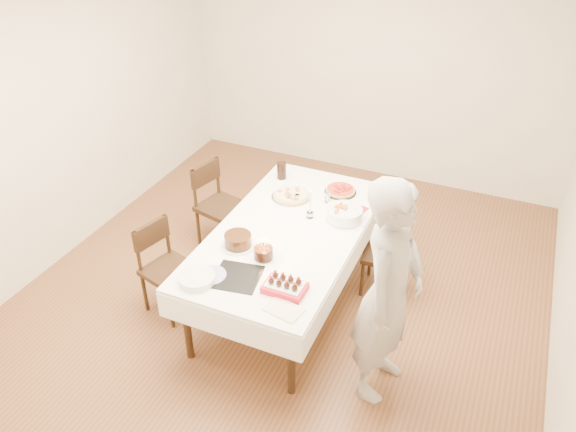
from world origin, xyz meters
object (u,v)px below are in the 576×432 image
at_px(cola_glass, 282,171).
at_px(strawberry_box, 285,286).
at_px(taper_candle, 310,204).
at_px(birthday_cake, 263,249).
at_px(dining_table, 288,266).
at_px(person, 389,293).
at_px(layer_cake, 238,241).
at_px(pizza_white, 291,195).
at_px(pasta_bowl, 344,214).
at_px(chair_right_savory, 385,255).
at_px(chair_left_savory, 221,207).
at_px(pizza_pepperoni, 340,190).
at_px(chair_left_dessert, 170,271).

distance_m(cola_glass, strawberry_box, 1.64).
relative_size(taper_candle, birthday_cake, 1.88).
bearing_deg(dining_table, person, -30.08).
distance_m(layer_cake, birthday_cake, 0.26).
distance_m(dining_table, pizza_white, 0.66).
relative_size(person, pizza_white, 4.82).
bearing_deg(pasta_bowl, dining_table, -137.33).
bearing_deg(chair_right_savory, strawberry_box, -114.28).
xyz_separation_m(chair_left_savory, cola_glass, (0.54, 0.26, 0.40)).
distance_m(chair_right_savory, person, 1.20).
relative_size(pizza_white, cola_glass, 2.22).
bearing_deg(pizza_pepperoni, chair_right_savory, -27.64).
distance_m(pizza_white, strawberry_box, 1.28).
bearing_deg(taper_candle, pizza_white, 139.30).
relative_size(chair_right_savory, strawberry_box, 2.57).
height_order(chair_left_dessert, taper_candle, taper_candle).
height_order(chair_left_savory, pasta_bowl, chair_left_savory).
distance_m(person, layer_cake, 1.30).
xyz_separation_m(pasta_bowl, strawberry_box, (-0.09, -1.05, -0.02)).
relative_size(chair_right_savory, person, 0.44).
bearing_deg(dining_table, taper_candle, 69.79).
bearing_deg(pizza_pepperoni, cola_glass, 177.50).
relative_size(chair_left_savory, pizza_white, 2.37).
relative_size(chair_right_savory, pizza_pepperoni, 2.66).
height_order(pizza_white, birthday_cake, birthday_cake).
relative_size(dining_table, layer_cake, 7.78).
xyz_separation_m(pasta_bowl, cola_glass, (-0.78, 0.44, 0.03)).
height_order(chair_left_dessert, birthday_cake, birthday_cake).
bearing_deg(pasta_bowl, taper_candle, -162.19).
relative_size(chair_left_savory, layer_cake, 3.15).
xyz_separation_m(pizza_white, pizza_pepperoni, (0.38, 0.26, 0.00)).
height_order(person, taper_candle, person).
height_order(chair_right_savory, pasta_bowl, pasta_bowl).
bearing_deg(pizza_pepperoni, chair_left_dessert, -129.97).
height_order(chair_right_savory, taper_candle, taper_candle).
bearing_deg(taper_candle, chair_left_savory, 165.59).
height_order(chair_left_savory, strawberry_box, chair_left_savory).
bearing_deg(birthday_cake, cola_glass, 107.88).
bearing_deg(strawberry_box, chair_left_dessert, 170.72).
bearing_deg(dining_table, layer_cake, -127.27).
distance_m(chair_left_dessert, taper_candle, 1.32).
bearing_deg(chair_left_dessert, chair_right_savory, -133.44).
xyz_separation_m(chair_left_savory, strawberry_box, (1.23, -1.23, 0.35)).
distance_m(chair_left_dessert, cola_glass, 1.44).
distance_m(person, birthday_cake, 1.04).
xyz_separation_m(taper_candle, cola_glass, (-0.50, 0.53, -0.06)).
bearing_deg(pasta_bowl, person, -55.76).
distance_m(chair_left_savory, cola_glass, 0.72).
height_order(cola_glass, layer_cake, cola_glass).
distance_m(person, strawberry_box, 0.74).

